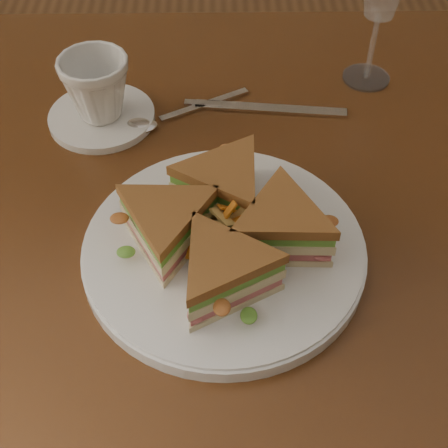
# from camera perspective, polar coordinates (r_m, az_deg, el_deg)

# --- Properties ---
(ground) EXTENTS (6.00, 6.00, 0.00)m
(ground) POSITION_cam_1_polar(r_m,az_deg,el_deg) (1.37, 1.09, -19.67)
(ground) COLOR brown
(ground) RESTS_ON ground
(table) EXTENTS (1.20, 0.80, 0.75)m
(table) POSITION_cam_1_polar(r_m,az_deg,el_deg) (0.80, 1.75, -1.91)
(table) COLOR #371C0C
(table) RESTS_ON ground
(plate) EXTENTS (0.30, 0.30, 0.02)m
(plate) POSITION_cam_1_polar(r_m,az_deg,el_deg) (0.66, 0.00, -2.44)
(plate) COLOR white
(plate) RESTS_ON table
(sandwich_wedges) EXTENTS (0.24, 0.24, 0.06)m
(sandwich_wedges) POSITION_cam_1_polar(r_m,az_deg,el_deg) (0.63, 0.00, -0.30)
(sandwich_wedges) COLOR beige
(sandwich_wedges) RESTS_ON plate
(crisps_mound) EXTENTS (0.09, 0.09, 0.05)m
(crisps_mound) POSITION_cam_1_polar(r_m,az_deg,el_deg) (0.63, 0.00, -0.54)
(crisps_mound) COLOR orange
(crisps_mound) RESTS_ON plate
(spoon) EXTENTS (0.17, 0.10, 0.01)m
(spoon) POSITION_cam_1_polar(r_m,az_deg,el_deg) (0.82, -6.31, 9.38)
(spoon) COLOR silver
(spoon) RESTS_ON table
(knife) EXTENTS (0.22, 0.04, 0.00)m
(knife) POSITION_cam_1_polar(r_m,az_deg,el_deg) (0.84, 3.27, 10.50)
(knife) COLOR silver
(knife) RESTS_ON table
(saucer) EXTENTS (0.14, 0.14, 0.01)m
(saucer) POSITION_cam_1_polar(r_m,az_deg,el_deg) (0.84, -11.10, 9.59)
(saucer) COLOR white
(saucer) RESTS_ON table
(coffee_cup) EXTENTS (0.10, 0.10, 0.08)m
(coffee_cup) POSITION_cam_1_polar(r_m,az_deg,el_deg) (0.81, -11.58, 12.11)
(coffee_cup) COLOR white
(coffee_cup) RESTS_ON saucer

